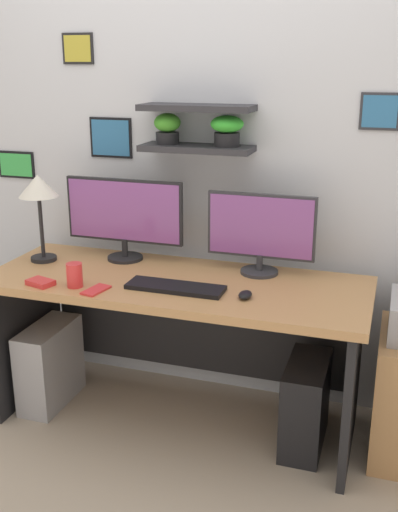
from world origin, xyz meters
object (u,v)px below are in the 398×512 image
monitor_left (124,215)px  computer_tower_right (305,405)px  computer_mouse (245,295)px  monitor_right (261,231)px  water_cup (75,275)px  keyboard (175,287)px  computer_tower_left (50,364)px  desk (180,315)px  desk_lamp (39,192)px  scissors_tray (41,282)px  cell_phone (96,290)px

monitor_left → computer_tower_right: bearing=-12.6°
computer_mouse → computer_tower_right: bearing=24.6°
monitor_right → computer_mouse: size_ratio=5.73×
water_cup → computer_tower_right: 1.21m
monitor_left → keyboard: 0.57m
computer_mouse → water_cup: 0.77m
computer_tower_left → computer_mouse: bearing=-4.9°
desk → desk_lamp: 0.93m
desk → monitor_right: bearing=24.5°
monitor_right → scissors_tray: (-0.91, -0.47, -0.19)m
desk → scissors_tray: size_ratio=14.91×
computer_mouse → cell_phone: computer_mouse is taller
computer_tower_right → water_cup: bearing=-167.7°
monitor_left → water_cup: 0.48m
monitor_left → water_cup: (-0.05, -0.45, -0.18)m
computer_mouse → desk_lamp: size_ratio=0.20×
scissors_tray → computer_tower_right: size_ratio=0.29×
desk_lamp → water_cup: desk_lamp is taller
monitor_left → cell_phone: monitor_left is taller
computer_tower_left → computer_tower_right: (1.32, 0.03, -0.00)m
monitor_right → computer_mouse: bearing=-87.6°
monitor_left → computer_tower_right: size_ratio=1.48×
monitor_left → keyboard: size_ratio=1.41×
desk_lamp → computer_mouse: bearing=-9.8°
keyboard → computer_tower_right: size_ratio=1.05×
scissors_tray → cell_phone: bearing=1.6°
computer_mouse → water_cup: (-0.76, -0.10, 0.04)m
water_cup → monitor_left: bearing=84.2°
desk → computer_tower_right: size_ratio=4.28×
desk → water_cup: bearing=-144.3°
computer_mouse → cell_phone: bearing=-169.1°
cell_phone → scissors_tray: scissors_tray is taller
keyboard → water_cup: water_cup is taller
keyboard → water_cup: (-0.44, -0.11, 0.05)m
keyboard → scissors_tray: size_ratio=3.67×
desk → monitor_left: bearing=155.5°
monitor_right → desk_lamp: bearing=-172.1°
desk_lamp → cell_phone: 0.66m
cell_phone → desk: bearing=58.1°
desk → cell_phone: bearing=-132.5°
cell_phone → monitor_left: bearing=109.1°
monitor_right → computer_tower_right: (0.28, -0.22, -0.75)m
desk_lamp → water_cup: (0.34, -0.29, -0.30)m
monitor_left → computer_tower_left: monitor_left is taller
water_cup → cell_phone: bearing=-10.9°
desk → monitor_left: monitor_left is taller
desk_lamp → water_cup: bearing=-40.5°
scissors_tray → computer_tower_right: scissors_tray is taller
water_cup → computer_tower_left: size_ratio=0.26×
monitor_left → scissors_tray: 0.56m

